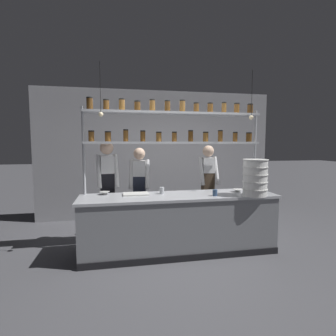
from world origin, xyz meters
TOP-DOWN VIEW (x-y plane):
  - ground_plane at (0.00, 0.00)m, footprint 40.00×40.00m
  - back_wall at (0.00, 2.17)m, footprint 5.47×0.12m
  - prep_counter at (0.00, -0.00)m, footprint 3.07×0.76m
  - spice_shelf_unit at (-0.01, 0.33)m, footprint 2.96×0.28m
  - chef_left at (-1.11, 0.59)m, footprint 0.40×0.33m
  - chef_center at (-0.55, 0.75)m, footprint 0.40×0.32m
  - chef_right at (0.76, 0.79)m, footprint 0.36×0.29m
  - container_stack at (1.13, -0.29)m, footprint 0.38×0.38m
  - cutting_board at (-0.66, 0.15)m, footprint 0.40×0.26m
  - prep_bowl_near_left at (1.01, 0.05)m, footprint 0.17×0.17m
  - prep_bowl_center_front at (-1.15, 0.25)m, footprint 0.16×0.16m
  - serving_cup_front at (0.53, -0.18)m, footprint 0.07×0.07m
  - serving_cup_by_board at (-0.25, 0.13)m, footprint 0.07×0.07m
  - pendant_light_row at (0.01, 0.00)m, footprint 2.42×0.07m

SIDE VIEW (x-z plane):
  - ground_plane at x=0.00m, z-range 0.00..0.00m
  - prep_counter at x=0.00m, z-range 0.00..0.92m
  - cutting_board at x=-0.66m, z-range 0.92..0.94m
  - prep_bowl_center_front at x=-1.15m, z-range 0.92..0.96m
  - prep_bowl_near_left at x=1.01m, z-range 0.92..0.97m
  - chef_center at x=-0.55m, z-range 0.12..1.77m
  - serving_cup_front at x=0.53m, z-range 0.92..1.02m
  - serving_cup_by_board at x=-0.25m, z-range 0.92..1.03m
  - chef_right at x=0.76m, z-range 0.13..1.82m
  - chef_left at x=-1.11m, z-range 0.15..1.91m
  - container_stack at x=1.13m, z-range 0.92..1.48m
  - back_wall at x=0.00m, z-range 0.00..2.94m
  - spice_shelf_unit at x=-0.01m, z-range 0.73..3.17m
  - pendant_light_row at x=0.01m, z-range 1.80..2.58m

